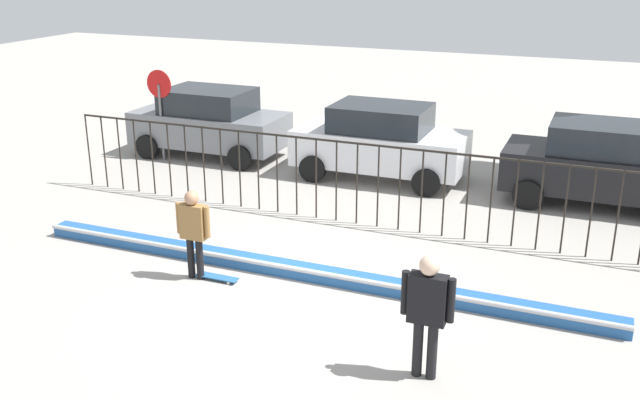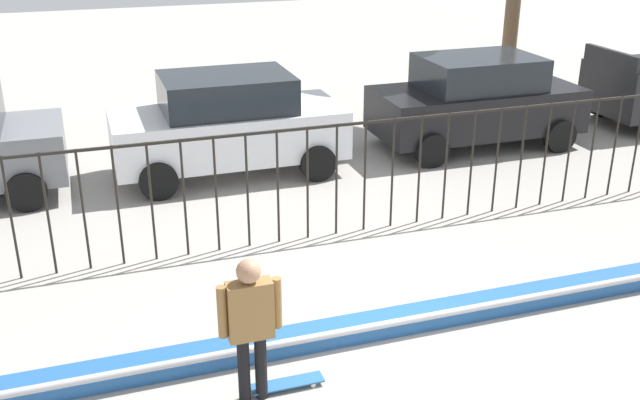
% 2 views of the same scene
% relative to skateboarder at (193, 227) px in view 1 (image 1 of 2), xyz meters
% --- Properties ---
extents(ground_plane, '(60.00, 60.00, 0.00)m').
position_rel_skateboarder_xyz_m(ground_plane, '(1.76, 0.32, -0.99)').
color(ground_plane, '#9E9991').
extents(bowl_coping_ledge, '(11.00, 0.40, 0.27)m').
position_rel_skateboarder_xyz_m(bowl_coping_ledge, '(1.76, 0.75, -0.87)').
color(bowl_coping_ledge, '#235699').
rests_on(bowl_coping_ledge, ground).
extents(perimeter_fence, '(14.04, 0.04, 1.79)m').
position_rel_skateboarder_xyz_m(perimeter_fence, '(1.76, 3.63, 0.12)').
color(perimeter_fence, black).
rests_on(perimeter_fence, ground).
extents(skateboarder, '(0.67, 0.25, 1.65)m').
position_rel_skateboarder_xyz_m(skateboarder, '(0.00, 0.00, 0.00)').
color(skateboarder, black).
rests_on(skateboarder, ground).
extents(skateboard, '(0.80, 0.20, 0.07)m').
position_rel_skateboarder_xyz_m(skateboard, '(0.39, 0.06, -0.93)').
color(skateboard, '#26598C').
rests_on(skateboard, ground).
extents(camera_operator, '(0.74, 0.28, 1.82)m').
position_rel_skateboarder_xyz_m(camera_operator, '(4.57, -1.50, 0.10)').
color(camera_operator, black).
rests_on(camera_operator, ground).
extents(parked_car_gray, '(4.30, 2.12, 1.90)m').
position_rel_skateboarder_xyz_m(parked_car_gray, '(-3.87, 7.09, -0.02)').
color(parked_car_gray, slate).
rests_on(parked_car_gray, ground).
extents(parked_car_white, '(4.30, 2.12, 1.90)m').
position_rel_skateboarder_xyz_m(parked_car_white, '(1.22, 6.91, -0.02)').
color(parked_car_white, silver).
rests_on(parked_car_white, ground).
extents(parked_car_black, '(4.30, 2.12, 1.90)m').
position_rel_skateboarder_xyz_m(parked_car_black, '(6.49, 6.90, -0.02)').
color(parked_car_black, black).
rests_on(parked_car_black, ground).
extents(stop_sign, '(0.76, 0.07, 2.50)m').
position_rel_skateboarder_xyz_m(stop_sign, '(-4.85, 6.21, 0.63)').
color(stop_sign, slate).
rests_on(stop_sign, ground).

